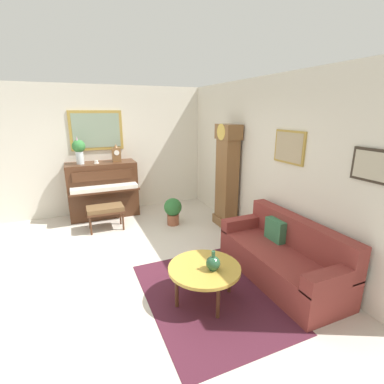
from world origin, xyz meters
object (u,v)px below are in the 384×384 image
(teacup, at_px, (96,162))
(green_jug, at_px, (213,263))
(grandfather_clock, at_px, (227,179))
(flower_vase, at_px, (79,149))
(couch, at_px, (283,257))
(potted_plant, at_px, (173,210))
(piano_bench, at_px, (105,210))
(coffee_table, at_px, (204,269))
(piano, at_px, (103,189))
(mantel_clock, at_px, (116,154))

(teacup, distance_m, green_jug, 3.74)
(grandfather_clock, distance_m, flower_vase, 3.07)
(couch, relative_size, green_jug, 7.92)
(potted_plant, bearing_deg, piano_bench, -102.21)
(couch, xyz_separation_m, green_jug, (0.11, -1.15, 0.23))
(couch, xyz_separation_m, teacup, (-3.44, -2.09, 0.91))
(coffee_table, xyz_separation_m, teacup, (-3.46, -0.87, 0.80))
(couch, distance_m, teacup, 4.13)
(piano, relative_size, flower_vase, 2.48)
(coffee_table, distance_m, flower_vase, 3.86)
(couch, distance_m, green_jug, 1.18)
(piano_bench, distance_m, mantel_clock, 1.32)
(teacup, xyz_separation_m, potted_plant, (1.05, 1.32, -0.90))
(piano, height_order, teacup, teacup)
(coffee_table, distance_m, teacup, 3.66)
(piano, relative_size, potted_plant, 2.57)
(potted_plant, bearing_deg, green_jug, -8.60)
(mantel_clock, xyz_separation_m, potted_plant, (1.09, 0.89, -1.05))
(piano_bench, relative_size, teacup, 6.03)
(piano_bench, height_order, grandfather_clock, grandfather_clock)
(coffee_table, bearing_deg, teacup, -165.88)
(grandfather_clock, height_order, potted_plant, grandfather_clock)
(piano_bench, xyz_separation_m, flower_vase, (-0.81, -0.34, 1.10))
(couch, bearing_deg, grandfather_clock, 173.77)
(grandfather_clock, relative_size, teacup, 17.50)
(teacup, bearing_deg, potted_plant, 51.55)
(piano_bench, bearing_deg, flower_vase, -157.54)
(teacup, bearing_deg, piano, 117.49)
(green_jug, bearing_deg, piano, -166.77)
(couch, xyz_separation_m, flower_vase, (-3.49, -2.40, 1.20))
(piano, height_order, piano_bench, piano)
(mantel_clock, relative_size, teacup, 3.28)
(green_jug, height_order, potted_plant, green_jug)
(coffee_table, relative_size, potted_plant, 1.57)
(teacup, bearing_deg, green_jug, 14.77)
(piano, bearing_deg, couch, 29.76)
(couch, bearing_deg, potted_plant, -162.21)
(piano, xyz_separation_m, potted_plant, (1.09, 1.23, -0.28))
(piano_bench, xyz_separation_m, couch, (2.68, 2.06, -0.09))
(piano, relative_size, mantel_clock, 3.79)
(mantel_clock, distance_m, teacup, 0.45)
(piano, relative_size, coffee_table, 1.64)
(piano, xyz_separation_m, couch, (3.49, 2.00, -0.29))
(flower_vase, xyz_separation_m, teacup, (0.05, 0.31, -0.29))
(flower_vase, distance_m, potted_plant, 2.29)
(piano, bearing_deg, teacup, -62.51)
(teacup, relative_size, green_jug, 0.48)
(piano_bench, distance_m, green_jug, 2.94)
(piano, relative_size, green_jug, 6.00)
(teacup, bearing_deg, couch, 31.21)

